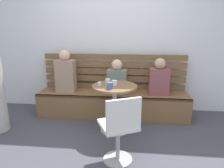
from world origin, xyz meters
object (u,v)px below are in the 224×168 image
object	(u,v)px
person_child_left	(159,79)
cup_espresso_small	(99,84)
cup_glass_short	(108,81)
cup_ceramic_white	(114,83)
person_adult	(66,73)
white_chair	(120,128)
booth_bench	(113,104)
cup_mug_blue	(110,86)
person_child_middle	(117,78)
cafe_table	(115,99)

from	to	relation	value
person_child_left	cup_espresso_small	xyz separation A→B (m)	(-0.95, -0.62, 0.05)
cup_glass_short	cup_espresso_small	world-z (taller)	cup_glass_short
cup_ceramic_white	cup_espresso_small	xyz separation A→B (m)	(-0.22, -0.06, -0.01)
person_adult	cup_ceramic_white	distance (m)	1.09
white_chair	person_child_left	xyz separation A→B (m)	(0.59, 1.39, 0.26)
booth_bench	cup_mug_blue	distance (m)	0.95
person_child_middle	cup_glass_short	xyz separation A→B (m)	(-0.10, -0.51, 0.07)
person_adult	person_child_left	size ratio (longest dim) A/B	1.19
person_adult	cup_ceramic_white	world-z (taller)	person_adult
person_child_middle	cup_glass_short	world-z (taller)	person_child_middle
booth_bench	cup_mug_blue	size ratio (longest dim) A/B	28.42
white_chair	cup_espresso_small	xyz separation A→B (m)	(-0.36, 0.77, 0.30)
person_child_left	cup_espresso_small	size ratio (longest dim) A/B	11.39
cup_glass_short	person_adult	bearing A→B (deg)	148.78
booth_bench	white_chair	distance (m)	1.42
cup_glass_short	person_child_left	bearing A→B (deg)	31.48
cafe_table	cup_mug_blue	size ratio (longest dim) A/B	7.79
cafe_table	cup_espresso_small	bearing A→B (deg)	-171.37
cup_espresso_small	person_child_left	bearing A→B (deg)	33.14
person_child_middle	cup_glass_short	distance (m)	0.52
person_child_left	booth_bench	bearing A→B (deg)	-179.30
person_adult	cup_mug_blue	world-z (taller)	person_adult
person_child_left	cup_glass_short	xyz separation A→B (m)	(-0.84, -0.51, 0.06)
booth_bench	cup_ceramic_white	world-z (taller)	cup_ceramic_white
booth_bench	cafe_table	xyz separation A→B (m)	(0.09, -0.58, 0.30)
cup_glass_short	cup_mug_blue	world-z (taller)	cup_mug_blue
cup_mug_blue	cafe_table	bearing A→B (deg)	75.61
cafe_table	person_adult	xyz separation A→B (m)	(-0.94, 0.58, 0.26)
person_child_left	cup_glass_short	size ratio (longest dim) A/B	7.97
white_chair	cup_glass_short	distance (m)	0.97
person_adult	cup_ceramic_white	xyz separation A→B (m)	(0.94, -0.55, -0.01)
person_child_middle	cup_mug_blue	bearing A→B (deg)	-92.70
cafe_table	cup_mug_blue	bearing A→B (deg)	-104.39
booth_bench	person_child_middle	xyz separation A→B (m)	(0.07, 0.00, 0.48)
booth_bench	white_chair	bearing A→B (deg)	-80.88
white_chair	cup_mug_blue	distance (m)	0.72
person_adult	cup_mug_blue	size ratio (longest dim) A/B	8.00
white_chair	cup_mug_blue	world-z (taller)	white_chair
booth_bench	cup_mug_blue	bearing A→B (deg)	-87.18
cup_espresso_small	person_child_middle	bearing A→B (deg)	70.98
person_child_left	cup_glass_short	bearing A→B (deg)	-148.52
booth_bench	cafe_table	distance (m)	0.65
cup_ceramic_white	white_chair	bearing A→B (deg)	-80.39
person_child_middle	cup_espresso_small	distance (m)	0.65
cup_glass_short	cup_mug_blue	size ratio (longest dim) A/B	0.84
white_chair	cup_glass_short	size ratio (longest dim) A/B	10.63
cafe_table	white_chair	world-z (taller)	white_chair
cup_espresso_small	cup_ceramic_white	bearing A→B (deg)	15.34
cup_ceramic_white	person_adult	bearing A→B (deg)	149.54
white_chair	cup_glass_short	world-z (taller)	white_chair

